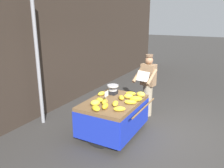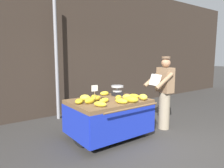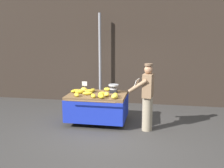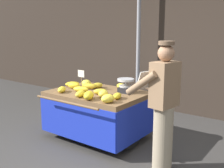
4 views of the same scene
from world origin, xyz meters
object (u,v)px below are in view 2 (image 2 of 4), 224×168
vendor_person (164,93)px  banana_bunch_11 (118,97)px  banana_bunch_4 (100,104)px  banana_bunch_8 (134,96)px  price_sign (95,90)px  banana_bunch_9 (96,98)px  banana_bunch_10 (79,101)px  banana_bunch_0 (104,93)px  banana_bunch_3 (143,97)px  banana_cart (109,110)px  banana_bunch_13 (94,97)px  banana_bunch_7 (121,101)px  weighing_scale (117,91)px  banana_bunch_1 (131,99)px  banana_bunch_5 (104,100)px  banana_bunch_6 (85,98)px  banana_bunch_2 (90,101)px  street_pole (57,61)px  banana_bunch_12 (127,97)px

vendor_person → banana_bunch_11: bearing=170.2°
banana_bunch_4 → banana_bunch_8: 1.02m
price_sign → banana_bunch_9: price_sign is taller
banana_bunch_8 → banana_bunch_10: bearing=168.2°
banana_bunch_0 → banana_bunch_3: (0.37, -0.88, 0.01)m
banana_cart → banana_bunch_0: bearing=66.1°
banana_bunch_13 → banana_bunch_10: bearing=-158.3°
banana_bunch_7 → banana_bunch_8: 0.59m
banana_bunch_9 → banana_bunch_10: (-0.40, -0.02, -0.01)m
weighing_scale → vendor_person: (0.95, -0.57, -0.06)m
weighing_scale → banana_bunch_13: 0.61m
banana_bunch_10 → vendor_person: vendor_person is taller
banana_bunch_1 → banana_bunch_3: banana_bunch_1 is taller
banana_bunch_5 → banana_bunch_7: bearing=-48.9°
banana_bunch_11 → banana_bunch_6: bearing=151.1°
banana_bunch_6 → banana_bunch_11: (0.60, -0.33, -0.01)m
banana_bunch_7 → banana_bunch_2: bearing=143.7°
banana_bunch_4 → banana_bunch_5: size_ratio=0.93×
banana_bunch_2 → banana_bunch_8: banana_bunch_2 is taller
banana_cart → banana_bunch_9: banana_bunch_9 is taller
weighing_scale → banana_bunch_2: size_ratio=1.19×
banana_bunch_0 → banana_bunch_13: bearing=-153.7°
banana_bunch_2 → banana_bunch_13: size_ratio=1.16×
banana_bunch_3 → banana_bunch_0: bearing=112.7°
banana_cart → banana_bunch_9: 0.38m
banana_bunch_11 → vendor_person: bearing=-9.8°
banana_cart → banana_bunch_10: size_ratio=6.19×
street_pole → banana_bunch_5: (0.13, -2.07, -0.71)m
banana_bunch_0 → banana_bunch_1: (0.02, -0.90, 0.01)m
banana_bunch_6 → banana_bunch_7: banana_bunch_6 is taller
banana_bunch_5 → banana_bunch_6: banana_bunch_6 is taller
banana_bunch_8 → banana_bunch_13: 0.86m
banana_bunch_4 → banana_bunch_2: bearing=95.3°
weighing_scale → banana_bunch_5: (-0.64, -0.40, -0.07)m
banana_bunch_2 → banana_bunch_5: bearing=-21.1°
banana_bunch_8 → banana_cart: bearing=160.9°
banana_bunch_0 → banana_bunch_3: size_ratio=0.96×
price_sign → banana_bunch_11: bearing=-11.3°
banana_bunch_2 → banana_bunch_9: (0.23, 0.15, -0.01)m
banana_bunch_0 → banana_bunch_9: bearing=-141.9°
banana_bunch_10 → banana_bunch_3: bearing=-22.7°
street_pole → weighing_scale: bearing=-65.3°
price_sign → banana_bunch_4: (-0.11, -0.36, -0.20)m
banana_bunch_4 → banana_bunch_12: bearing=10.8°
banana_bunch_1 → banana_bunch_11: bearing=98.3°
banana_bunch_13 → banana_bunch_5: bearing=-93.9°
weighing_scale → price_sign: (-0.76, -0.26, 0.13)m
banana_cart → weighing_scale: weighing_scale is taller
price_sign → banana_bunch_6: price_sign is taller
banana_bunch_5 → banana_bunch_10: size_ratio=1.04×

